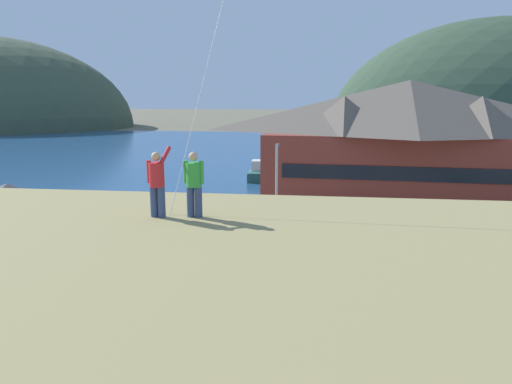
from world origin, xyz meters
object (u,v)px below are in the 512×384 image
person_companion (194,182)px  person_kite_flyer (157,182)px  moored_boat_wharfside (258,173)px  parked_car_mid_row_center (224,239)px  harbor_lodge (407,139)px  parking_light_pole (277,183)px  storage_shed_near_lot (12,224)px  wharf_dock (289,173)px  parked_car_mid_row_far (230,275)px  parked_car_front_row_end (382,291)px  parked_car_lone_by_shed (116,262)px  storage_shed_waterside (309,170)px

person_companion → person_kite_flyer: bearing=-173.4°
moored_boat_wharfside → parked_car_mid_row_center: 26.40m
harbor_lodge → person_companion: size_ratio=14.56×
parking_light_pole → harbor_lodge: bearing=48.0°
harbor_lodge → storage_shed_near_lot: 30.27m
storage_shed_near_lot → parking_light_pole: size_ratio=1.08×
wharf_dock → parked_car_mid_row_far: (-0.69, -34.33, 0.71)m
storage_shed_near_lot → person_companion: size_ratio=3.73×
parked_car_front_row_end → parking_light_pole: parking_light_pole is taller
parking_light_pole → person_kite_flyer: person_kite_flyer is taller
parked_car_mid_row_far → parked_car_lone_by_shed: bearing=170.8°
storage_shed_near_lot → parked_car_mid_row_center: size_ratio=1.54×
parked_car_mid_row_far → parked_car_lone_by_shed: size_ratio=1.00×
moored_boat_wharfside → person_kite_flyer: person_kite_flyer is taller
parking_light_pole → person_kite_flyer: bearing=-95.1°
harbor_lodge → person_companion: 31.43m
harbor_lodge → wharf_dock: harbor_lodge is taller
harbor_lodge → parked_car_mid_row_far: harbor_lodge is taller
storage_shed_waterside → parked_car_front_row_end: bearing=-81.6°
person_companion → parked_car_front_row_end: bearing=51.0°
parked_car_lone_by_shed → person_companion: size_ratio=2.49×
person_companion → harbor_lodge: bearing=70.1°
parked_car_lone_by_shed → storage_shed_near_lot: bearing=166.9°
wharf_dock → parking_light_pole: bearing=-88.6°
wharf_dock → parking_light_pole: parking_light_pole is taller
parked_car_lone_by_shed → parked_car_front_row_end: bearing=-8.7°
moored_boat_wharfside → parked_car_front_row_end: (9.29, -32.85, 0.34)m
harbor_lodge → moored_boat_wharfside: size_ratio=4.21×
moored_boat_wharfside → parking_light_pole: size_ratio=1.00×
storage_shed_waterside → parked_car_mid_row_far: 23.33m
harbor_lodge → parked_car_lone_by_shed: bearing=-130.6°
parking_light_pole → storage_shed_near_lot: bearing=-151.4°
wharf_dock → parked_car_front_row_end: size_ratio=3.47×
parked_car_front_row_end → person_companion: size_ratio=2.43×
parked_car_lone_by_shed → parked_car_mid_row_far: bearing=-9.2°
wharf_dock → parked_car_mid_row_center: (-2.07, -28.82, 0.71)m
harbor_lodge → parked_car_front_row_end: 22.94m
parking_light_pole → person_companion: person_companion is taller
harbor_lodge → parked_car_mid_row_center: bearing=-129.3°
person_kite_flyer → person_companion: (0.97, 0.11, -0.02)m
harbor_lodge → storage_shed_waterside: 8.95m
wharf_dock → person_companion: (-0.06, -42.80, 6.59)m
parked_car_front_row_end → person_kite_flyer: person_kite_flyer is taller
harbor_lodge → parked_car_mid_row_far: 24.32m
parked_car_mid_row_far → person_kite_flyer: (-0.34, -8.59, 5.90)m
parking_light_pole → storage_shed_waterside: bearing=81.9°
storage_shed_near_lot → person_kite_flyer: size_ratio=3.50×
parked_car_mid_row_far → parking_light_pole: 10.30m
parking_light_pole → parked_car_mid_row_center: bearing=-121.4°
parked_car_mid_row_far → moored_boat_wharfside: bearing=94.6°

